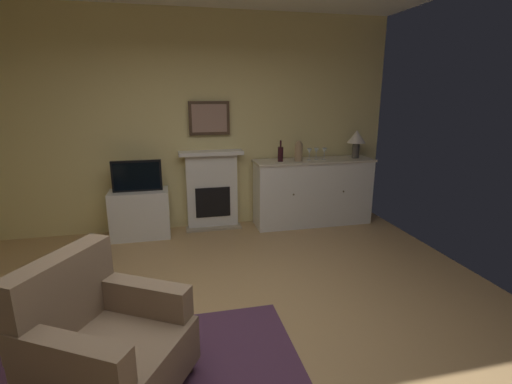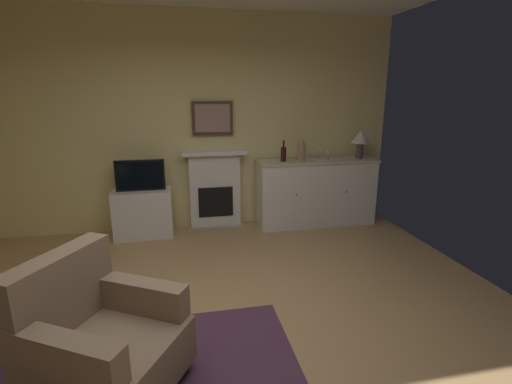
# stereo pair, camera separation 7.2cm
# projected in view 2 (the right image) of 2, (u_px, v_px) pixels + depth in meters

# --- Properties ---
(ground_plane) EXTENTS (5.51, 5.50, 0.10)m
(ground_plane) POSITION_uv_depth(u_px,v_px,m) (226.00, 346.00, 2.93)
(ground_plane) COLOR tan
(ground_plane) RESTS_ON ground
(wall_rear) EXTENTS (5.51, 0.06, 2.91)m
(wall_rear) POSITION_uv_depth(u_px,v_px,m) (199.00, 124.00, 5.11)
(wall_rear) COLOR #EAD68C
(wall_rear) RESTS_ON ground_plane
(fireplace_unit) EXTENTS (0.87, 0.30, 1.10)m
(fireplace_unit) POSITION_uv_depth(u_px,v_px,m) (215.00, 189.00, 5.26)
(fireplace_unit) COLOR white
(fireplace_unit) RESTS_ON ground_plane
(framed_picture) EXTENTS (0.55, 0.04, 0.45)m
(framed_picture) POSITION_uv_depth(u_px,v_px,m) (212.00, 118.00, 5.05)
(framed_picture) COLOR #473323
(sideboard_cabinet) EXTENTS (1.71, 0.49, 0.95)m
(sideboard_cabinet) POSITION_uv_depth(u_px,v_px,m) (316.00, 192.00, 5.40)
(sideboard_cabinet) COLOR white
(sideboard_cabinet) RESTS_ON ground_plane
(table_lamp) EXTENTS (0.26, 0.26, 0.40)m
(table_lamp) POSITION_uv_depth(u_px,v_px,m) (360.00, 139.00, 5.33)
(table_lamp) COLOR #4C4742
(table_lamp) RESTS_ON sideboard_cabinet
(wine_bottle) EXTENTS (0.08, 0.08, 0.29)m
(wine_bottle) POSITION_uv_depth(u_px,v_px,m) (283.00, 154.00, 5.12)
(wine_bottle) COLOR #331419
(wine_bottle) RESTS_ON sideboard_cabinet
(wine_glass_left) EXTENTS (0.07, 0.07, 0.16)m
(wine_glass_left) POSITION_uv_depth(u_px,v_px,m) (313.00, 152.00, 5.20)
(wine_glass_left) COLOR silver
(wine_glass_left) RESTS_ON sideboard_cabinet
(wine_glass_center) EXTENTS (0.07, 0.07, 0.16)m
(wine_glass_center) POSITION_uv_depth(u_px,v_px,m) (320.00, 151.00, 5.24)
(wine_glass_center) COLOR silver
(wine_glass_center) RESTS_ON sideboard_cabinet
(wine_glass_right) EXTENTS (0.07, 0.07, 0.16)m
(wine_glass_right) POSITION_uv_depth(u_px,v_px,m) (328.00, 151.00, 5.23)
(wine_glass_right) COLOR silver
(wine_glass_right) RESTS_ON sideboard_cabinet
(vase_decorative) EXTENTS (0.11, 0.11, 0.28)m
(vase_decorative) POSITION_uv_depth(u_px,v_px,m) (302.00, 151.00, 5.14)
(vase_decorative) COLOR #9E7F5B
(vase_decorative) RESTS_ON sideboard_cabinet
(tv_cabinet) EXTENTS (0.75, 0.42, 0.64)m
(tv_cabinet) POSITION_uv_depth(u_px,v_px,m) (143.00, 213.00, 4.98)
(tv_cabinet) COLOR white
(tv_cabinet) RESTS_ON ground_plane
(tv_set) EXTENTS (0.62, 0.07, 0.40)m
(tv_set) POSITION_uv_depth(u_px,v_px,m) (140.00, 175.00, 4.82)
(tv_set) COLOR black
(tv_set) RESTS_ON tv_cabinet
(armchair) EXTENTS (1.08, 1.07, 0.92)m
(armchair) POSITION_uv_depth(u_px,v_px,m) (100.00, 340.00, 2.32)
(armchair) COLOR #8C7259
(armchair) RESTS_ON ground_plane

